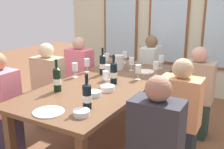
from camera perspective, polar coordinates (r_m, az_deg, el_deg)
ground_plane at (r=3.18m, az=-1.68°, el=-14.64°), size 12.00×12.00×0.00m
back_wall_with_windows at (r=4.82m, az=12.47°, el=13.42°), size 4.18×0.10×2.90m
dining_table at (r=2.90m, az=-1.78°, el=-3.17°), size 0.98×2.14×0.74m
white_plate_0 at (r=2.18m, az=-13.69°, el=-7.95°), size 0.25×0.25×0.01m
white_plate_1 at (r=3.35m, az=7.23°, el=0.65°), size 0.24×0.24×0.01m
metal_pitcher at (r=3.43m, az=1.37°, el=2.69°), size 0.16×0.16×0.19m
wine_bottle_0 at (r=2.81m, az=0.36°, el=0.39°), size 0.08×0.08×0.32m
wine_bottle_1 at (r=3.19m, az=-2.06°, el=2.30°), size 0.08×0.08×0.33m
wine_bottle_2 at (r=2.63m, az=-11.92°, el=-0.99°), size 0.08×0.08×0.32m
wine_bottle_3 at (r=2.17m, az=-5.49°, el=-4.66°), size 0.08×0.08×0.30m
tasting_bowl_0 at (r=2.07m, az=-6.69°, el=-8.35°), size 0.13×0.13×0.05m
tasting_bowl_1 at (r=3.65m, az=1.90°, el=2.33°), size 0.11×0.11×0.05m
tasting_bowl_2 at (r=2.48m, az=-3.94°, el=-4.17°), size 0.14×0.14×0.05m
tasting_bowl_3 at (r=2.62m, az=-1.00°, el=-3.01°), size 0.15×0.15×0.05m
wine_glass_0 at (r=3.63m, az=-1.15°, el=3.83°), size 0.07×0.07×0.17m
wine_glass_1 at (r=2.99m, az=5.75°, el=1.09°), size 0.07×0.07×0.17m
wine_glass_2 at (r=3.30m, az=-5.50°, el=2.49°), size 0.07×0.07×0.17m
wine_glass_3 at (r=3.55m, az=10.73°, el=3.21°), size 0.07×0.07×0.17m
wine_glass_4 at (r=3.80m, az=2.85°, el=4.26°), size 0.07×0.07×0.17m
wine_glass_5 at (r=3.18m, az=9.58°, el=1.82°), size 0.07×0.07×0.17m
wine_glass_6 at (r=3.09m, az=-8.14°, el=1.49°), size 0.07×0.07×0.17m
wine_glass_7 at (r=2.71m, az=-1.38°, el=-0.34°), size 0.07×0.07×0.17m
wine_glass_8 at (r=3.38m, az=4.29°, el=2.81°), size 0.07×0.07×0.17m
wine_glass_9 at (r=2.96m, az=-0.97°, el=1.04°), size 0.07×0.07×0.17m
seated_person_0 at (r=3.03m, az=-22.85°, el=-6.44°), size 0.38×0.24×1.11m
seated_person_2 at (r=3.48m, az=-13.67°, el=-2.87°), size 0.38×0.24×1.11m
seated_person_3 at (r=2.61m, az=14.45°, el=-9.22°), size 0.38×0.24×1.11m
seated_person_4 at (r=3.98m, az=-7.04°, el=-0.22°), size 0.38×0.24×1.11m
seated_person_5 at (r=3.29m, az=17.90°, el=-4.26°), size 0.38×0.24×1.11m
seated_person_6 at (r=4.17m, az=8.35°, el=0.48°), size 0.24×0.38×1.11m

